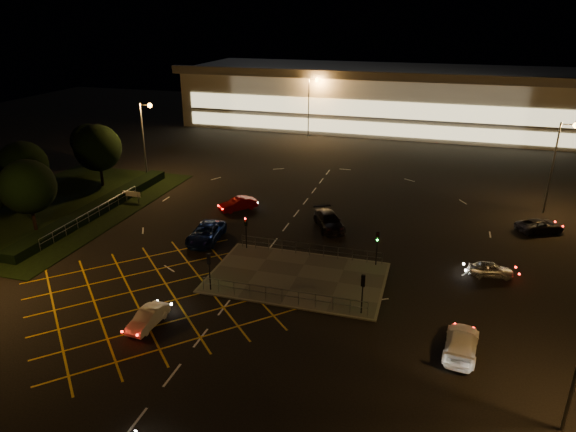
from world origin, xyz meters
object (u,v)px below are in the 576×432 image
(car_queue_white, at_px, (148,318))
(car_left_blue, at_px, (206,233))
(signal_sw, at_px, (209,264))
(car_approach_white, at_px, (461,343))
(signal_se, at_px, (363,286))
(car_far_dkgrey, at_px, (329,221))
(car_east_grey, at_px, (540,226))
(car_circ_red, at_px, (238,204))
(signal_nw, at_px, (246,226))
(signal_ne, at_px, (377,241))
(car_right_silver, at_px, (491,269))

(car_queue_white, height_order, car_left_blue, car_left_blue)
(signal_sw, xyz_separation_m, car_approach_white, (18.89, -2.62, -1.64))
(signal_se, distance_m, car_far_dkgrey, 16.19)
(signal_sw, relative_size, car_east_grey, 0.67)
(car_queue_white, relative_size, car_circ_red, 0.88)
(signal_nw, distance_m, signal_ne, 12.00)
(car_east_grey, distance_m, car_approach_white, 24.09)
(signal_ne, relative_size, car_circ_red, 0.74)
(car_queue_white, height_order, car_circ_red, car_circ_red)
(signal_sw, height_order, car_circ_red, signal_sw)
(signal_nw, bearing_deg, car_approach_white, -29.32)
(signal_sw, xyz_separation_m, car_circ_red, (-4.51, 17.14, -1.67))
(signal_nw, distance_m, car_circ_red, 10.34)
(signal_ne, bearing_deg, car_left_blue, 177.89)
(car_circ_red, distance_m, car_approach_white, 30.63)
(signal_se, height_order, car_approach_white, signal_se)
(signal_nw, distance_m, car_east_grey, 29.43)
(signal_sw, relative_size, car_far_dkgrey, 0.58)
(signal_nw, xyz_separation_m, car_approach_white, (18.89, -10.61, -1.64))
(signal_ne, relative_size, car_far_dkgrey, 0.58)
(car_left_blue, distance_m, car_approach_white, 25.84)
(signal_se, relative_size, signal_ne, 1.00)
(car_left_blue, relative_size, car_approach_white, 1.14)
(signal_ne, xyz_separation_m, car_east_grey, (14.75, 12.16, -1.71))
(car_right_silver, distance_m, car_approach_white, 11.80)
(signal_nw, bearing_deg, car_far_dkgrey, 48.49)
(car_east_grey, xyz_separation_m, car_approach_white, (-7.86, -22.77, 0.08))
(car_far_dkgrey, bearing_deg, car_queue_white, -141.14)
(car_far_dkgrey, distance_m, car_east_grey, 21.11)
(car_left_blue, bearing_deg, signal_ne, -7.39)
(car_queue_white, relative_size, car_east_grey, 0.80)
(car_right_silver, bearing_deg, car_circ_red, 65.60)
(signal_sw, xyz_separation_m, car_left_blue, (-4.40, 8.59, -1.58))
(signal_se, xyz_separation_m, car_circ_red, (-16.51, 17.14, -1.67))
(car_right_silver, bearing_deg, car_left_blue, 83.93)
(signal_sw, height_order, car_right_silver, signal_sw)
(signal_ne, xyz_separation_m, car_far_dkgrey, (-5.74, 7.07, -1.57))
(car_circ_red, bearing_deg, signal_nw, -19.89)
(signal_se, bearing_deg, car_left_blue, -27.65)
(signal_se, bearing_deg, signal_ne, -90.00)
(signal_nw, bearing_deg, car_circ_red, 116.21)
(signal_sw, distance_m, car_left_blue, 9.78)
(signal_sw, height_order, car_queue_white, signal_sw)
(signal_sw, bearing_deg, signal_se, -180.00)
(signal_ne, bearing_deg, car_east_grey, 39.51)
(signal_ne, height_order, car_east_grey, signal_ne)
(car_queue_white, height_order, car_east_grey, car_east_grey)
(signal_sw, distance_m, car_circ_red, 17.80)
(car_right_silver, bearing_deg, car_queue_white, 114.99)
(car_left_blue, height_order, car_east_grey, car_left_blue)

